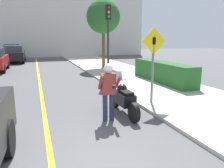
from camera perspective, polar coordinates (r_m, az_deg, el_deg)
The scene contains 11 objects.
sidewalk_curb at distance 9.65m, azimuth 16.46°, elevation -2.49°, with size 4.40×44.00×0.10m.
road_center_line at distance 9.82m, azimuth -17.97°, elevation -2.62°, with size 0.12×36.00×0.01m.
building_backdrop at distance 29.62m, azimuth -18.69°, elevation 15.42°, with size 28.00×1.20×8.99m.
motorcycle at distance 6.91m, azimuth 3.03°, elevation -3.88°, with size 0.62×2.11×1.27m.
person_biker at distance 6.19m, azimuth -0.95°, elevation -0.68°, with size 0.59×0.46×1.67m.
crossing_sign at distance 7.71m, azimuth 10.69°, elevation 6.59°, with size 0.91×0.08×2.62m.
traffic_light at distance 11.88m, azimuth -1.02°, elevation 14.20°, with size 0.26×0.30×3.96m.
hedge_row at distance 11.94m, azimuth 12.99°, elevation 3.17°, with size 0.90×4.82×1.03m.
street_tree at distance 17.46m, azimuth -2.30°, elevation 17.13°, with size 2.59×2.59×5.18m.
parked_car_black at distance 23.53m, azimuth -24.15°, elevation 7.18°, with size 1.88×4.20×1.68m.
parked_car_white at distance 29.63m, azimuth -24.45°, elevation 7.92°, with size 1.88×4.20×1.68m.
Camera 1 is at (-0.77, -3.53, 2.36)m, focal length 35.00 mm.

